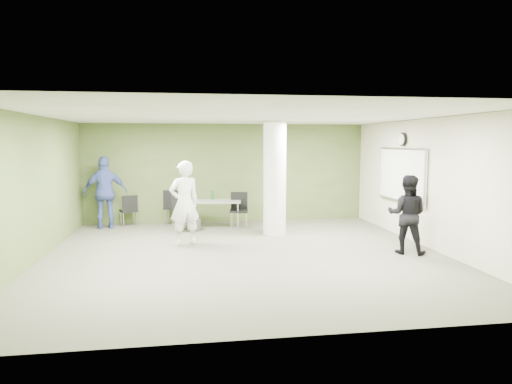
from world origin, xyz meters
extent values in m
plane|color=#585A47|center=(0.00, 0.00, 0.00)|extent=(8.00, 8.00, 0.00)
plane|color=white|center=(0.00, 0.00, 2.80)|extent=(8.00, 8.00, 0.00)
cube|color=#475F2C|center=(0.00, 4.00, 1.40)|extent=(8.00, 2.80, 0.02)
cube|color=#475F2C|center=(-4.00, 0.00, 1.40)|extent=(0.02, 8.00, 2.80)
cube|color=beige|center=(4.00, 0.00, 1.40)|extent=(0.02, 8.00, 2.80)
cylinder|color=silver|center=(1.00, 2.00, 1.40)|extent=(0.56, 0.56, 2.80)
cube|color=silver|center=(3.93, 1.20, 1.50)|extent=(0.04, 2.30, 1.30)
cube|color=white|center=(3.91, 1.20, 1.50)|extent=(0.02, 2.20, 1.20)
cylinder|color=black|center=(3.93, 1.20, 2.35)|extent=(0.05, 0.32, 0.32)
cylinder|color=white|center=(3.90, 1.20, 2.35)|extent=(0.02, 0.26, 0.26)
cube|color=gray|center=(-0.50, 3.06, 0.71)|extent=(1.61, 0.86, 0.04)
cylinder|color=silver|center=(-1.22, 2.88, 0.35)|extent=(0.04, 0.04, 0.69)
cylinder|color=silver|center=(0.16, 2.71, 0.35)|extent=(0.04, 0.04, 0.69)
cylinder|color=silver|center=(-1.16, 3.41, 0.35)|extent=(0.04, 0.04, 0.69)
cylinder|color=silver|center=(0.22, 3.24, 0.35)|extent=(0.04, 0.04, 0.69)
cylinder|color=#1B5226|center=(-0.47, 3.31, 0.86)|extent=(0.07, 0.07, 0.25)
cylinder|color=#B2B2B7|center=(0.10, 3.31, 0.82)|extent=(0.06, 0.06, 0.18)
cylinder|color=#4C4C4C|center=(-0.93, 2.76, 0.15)|extent=(0.26, 0.26, 0.30)
cube|color=black|center=(-2.73, 3.65, 0.42)|extent=(0.55, 0.55, 0.05)
cube|color=black|center=(-2.67, 3.47, 0.65)|extent=(0.40, 0.17, 0.42)
cylinder|color=silver|center=(-2.62, 3.88, 0.20)|extent=(0.02, 0.02, 0.40)
cylinder|color=silver|center=(-2.96, 3.76, 0.20)|extent=(0.02, 0.02, 0.40)
cylinder|color=silver|center=(-2.51, 3.54, 0.20)|extent=(0.02, 0.02, 0.40)
cylinder|color=silver|center=(-2.84, 3.42, 0.20)|extent=(0.02, 0.02, 0.40)
cube|color=black|center=(-1.52, 3.65, 0.48)|extent=(0.57, 0.57, 0.05)
cube|color=black|center=(-1.56, 3.43, 0.75)|extent=(0.47, 0.12, 0.48)
cylinder|color=silver|center=(-1.28, 3.81, 0.23)|extent=(0.02, 0.02, 0.46)
cylinder|color=silver|center=(-1.68, 3.89, 0.23)|extent=(0.02, 0.02, 0.46)
cylinder|color=silver|center=(-1.35, 3.41, 0.23)|extent=(0.02, 0.02, 0.46)
cylinder|color=silver|center=(-1.75, 3.49, 0.23)|extent=(0.02, 0.02, 0.46)
cube|color=black|center=(-1.28, 2.61, 0.48)|extent=(0.56, 0.56, 0.05)
cube|color=black|center=(-1.32, 2.84, 0.75)|extent=(0.47, 0.11, 0.48)
cylinder|color=silver|center=(-1.46, 2.38, 0.23)|extent=(0.02, 0.02, 0.46)
cylinder|color=silver|center=(-1.05, 2.44, 0.23)|extent=(0.02, 0.02, 0.46)
cylinder|color=silver|center=(-1.51, 2.79, 0.23)|extent=(0.02, 0.02, 0.46)
cylinder|color=silver|center=(-1.11, 2.85, 0.23)|extent=(0.02, 0.02, 0.46)
cube|color=black|center=(0.21, 2.90, 0.46)|extent=(0.54, 0.54, 0.05)
cube|color=black|center=(0.24, 3.11, 0.72)|extent=(0.45, 0.11, 0.46)
cylinder|color=silver|center=(-0.02, 2.74, 0.22)|extent=(0.02, 0.02, 0.44)
cylinder|color=silver|center=(0.37, 2.67, 0.22)|extent=(0.02, 0.02, 0.44)
cylinder|color=silver|center=(0.05, 3.12, 0.22)|extent=(0.02, 0.02, 0.44)
cylinder|color=silver|center=(0.43, 3.06, 0.22)|extent=(0.02, 0.02, 0.44)
imported|color=white|center=(-1.21, 1.10, 0.94)|extent=(0.80, 0.66, 1.88)
imported|color=black|center=(3.30, -0.38, 0.81)|extent=(0.99, 0.93, 1.62)
imported|color=#4153A3|center=(-3.28, 3.40, 0.96)|extent=(1.19, 0.68, 1.92)
camera|label=1|loc=(-1.15, -9.02, 2.28)|focal=32.00mm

